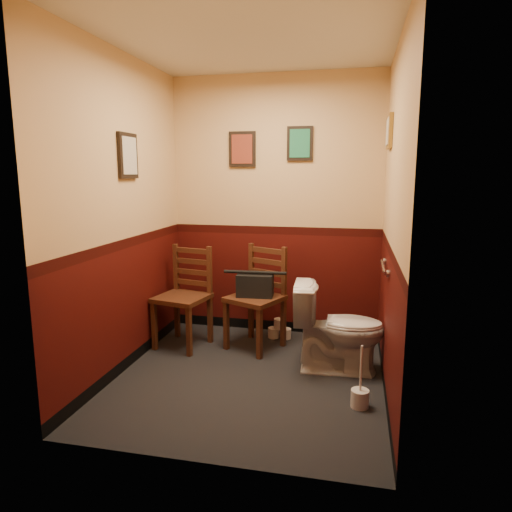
{
  "coord_description": "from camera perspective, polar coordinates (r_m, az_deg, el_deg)",
  "views": [
    {
      "loc": [
        0.83,
        -3.53,
        1.7
      ],
      "look_at": [
        0.0,
        0.25,
        1.0
      ],
      "focal_mm": 32.0,
      "sensor_mm": 36.0,
      "label": 1
    }
  ],
  "objects": [
    {
      "name": "handbag",
      "position": [
        4.42,
        -0.13,
        -3.67
      ],
      "size": [
        0.36,
        0.2,
        0.25
      ],
      "rotation": [
        0.0,
        0.0,
        0.06
      ],
      "color": "black",
      "rests_on": "chair_right"
    },
    {
      "name": "ceiling",
      "position": [
        3.76,
        -0.9,
        25.66
      ],
      "size": [
        2.2,
        2.4,
        0.0
      ],
      "primitive_type": "cube",
      "rotation": [
        3.14,
        0.0,
        0.0
      ],
      "color": "silver",
      "rests_on": "ground"
    },
    {
      "name": "chair_right",
      "position": [
        4.49,
        0.22,
        -5.2
      ],
      "size": [
        0.62,
        0.62,
        1.0
      ],
      "rotation": [
        0.0,
        0.0,
        -0.42
      ],
      "color": "#512918",
      "rests_on": "floor"
    },
    {
      "name": "framed_print_left",
      "position": [
        4.1,
        -15.7,
        11.97
      ],
      "size": [
        0.04,
        0.3,
        0.38
      ],
      "color": "black",
      "rests_on": "wall_left"
    },
    {
      "name": "framed_print_right",
      "position": [
        4.15,
        16.33,
        14.69
      ],
      "size": [
        0.04,
        0.34,
        0.28
      ],
      "color": "olive",
      "rests_on": "wall_right"
    },
    {
      "name": "wall_right",
      "position": [
        3.56,
        16.72,
        4.17
      ],
      "size": [
        0.0,
        2.4,
        2.7
      ],
      "primitive_type": "cube",
      "rotation": [
        1.57,
        0.0,
        -1.57
      ],
      "color": "#3D0B08",
      "rests_on": "ground"
    },
    {
      "name": "floor",
      "position": [
        4.01,
        -0.79,
        -14.86
      ],
      "size": [
        2.2,
        2.4,
        0.0
      ],
      "primitive_type": "cube",
      "color": "black",
      "rests_on": "ground"
    },
    {
      "name": "wall_back",
      "position": [
        4.82,
        2.43,
        6.08
      ],
      "size": [
        2.2,
        0.0,
        2.7
      ],
      "primitive_type": "cube",
      "rotation": [
        1.57,
        0.0,
        0.0
      ],
      "color": "#3D0B08",
      "rests_on": "ground"
    },
    {
      "name": "wall_front",
      "position": [
        2.5,
        -7.14,
        2.09
      ],
      "size": [
        2.2,
        0.0,
        2.7
      ],
      "primitive_type": "cube",
      "rotation": [
        -1.57,
        0.0,
        0.0
      ],
      "color": "#3D0B08",
      "rests_on": "ground"
    },
    {
      "name": "framed_print_back_b",
      "position": [
        4.76,
        5.51,
        13.83
      ],
      "size": [
        0.26,
        0.04,
        0.34
      ],
      "color": "black",
      "rests_on": "wall_back"
    },
    {
      "name": "grab_bar",
      "position": [
        3.86,
        15.69,
        -1.34
      ],
      "size": [
        0.05,
        0.56,
        0.06
      ],
      "color": "silver",
      "rests_on": "wall_right"
    },
    {
      "name": "toilet",
      "position": [
        4.05,
        10.27,
        -8.9
      ],
      "size": [
        0.8,
        0.48,
        0.77
      ],
      "primitive_type": "imported",
      "rotation": [
        0.0,
        0.0,
        1.63
      ],
      "color": "white",
      "rests_on": "floor"
    },
    {
      "name": "wall_left",
      "position": [
        4.04,
        -16.28,
        4.87
      ],
      "size": [
        0.0,
        2.4,
        2.7
      ],
      "primitive_type": "cube",
      "rotation": [
        1.57,
        0.0,
        1.57
      ],
      "color": "#3D0B08",
      "rests_on": "ground"
    },
    {
      "name": "toilet_brush",
      "position": [
        3.6,
        12.86,
        -16.83
      ],
      "size": [
        0.13,
        0.13,
        0.48
      ],
      "color": "silver",
      "rests_on": "floor"
    },
    {
      "name": "tp_stack",
      "position": [
        4.84,
        2.96,
        -9.22
      ],
      "size": [
        0.24,
        0.13,
        0.21
      ],
      "color": "silver",
      "rests_on": "floor"
    },
    {
      "name": "chair_left",
      "position": [
        4.6,
        -8.93,
        -5.05
      ],
      "size": [
        0.55,
        0.55,
        0.99
      ],
      "rotation": [
        0.0,
        0.0,
        -0.2
      ],
      "color": "#512918",
      "rests_on": "floor"
    },
    {
      "name": "framed_print_back_a",
      "position": [
        4.86,
        -1.73,
        13.2
      ],
      "size": [
        0.28,
        0.04,
        0.36
      ],
      "color": "black",
      "rests_on": "wall_back"
    }
  ]
}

